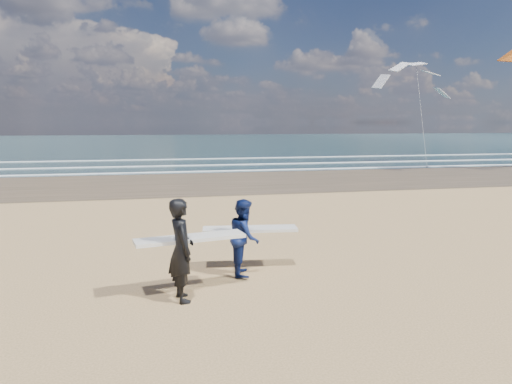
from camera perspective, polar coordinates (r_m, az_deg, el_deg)
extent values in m
cube|color=#4C3D28|center=(34.42, 25.83, 2.09)|extent=(220.00, 12.00, 0.01)
cube|color=#193438|center=(83.78, 2.59, 6.33)|extent=(220.00, 100.00, 0.02)
cube|color=white|center=(38.30, 21.45, 3.01)|extent=(220.00, 0.50, 0.05)
cube|color=white|center=(42.29, 17.96, 3.67)|extent=(220.00, 0.50, 0.05)
cube|color=white|center=(48.01, 14.10, 4.38)|extent=(220.00, 0.50, 0.05)
imported|color=black|center=(8.96, -9.33, -7.16)|extent=(0.61, 0.81, 2.02)
cube|color=silver|center=(9.27, -8.21, -5.73)|extent=(2.26, 0.91, 0.07)
imported|color=#0D1B4E|center=(10.37, -1.47, -5.65)|extent=(0.79, 0.94, 1.74)
cube|color=silver|center=(10.71, -0.76, -4.64)|extent=(2.25, 0.78, 0.07)
cube|color=slate|center=(37.61, 20.60, 2.96)|extent=(0.12, 0.12, 0.10)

